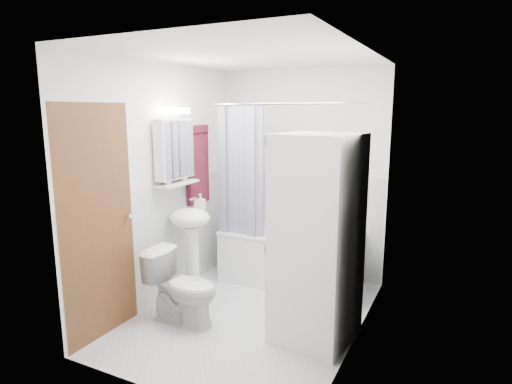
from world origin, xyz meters
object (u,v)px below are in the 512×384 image
at_px(sink, 191,232).
at_px(washer_dryer, 316,240).
at_px(bathtub, 290,255).
at_px(toilet, 183,288).

height_order(sink, washer_dryer, washer_dryer).
bearing_deg(bathtub, washer_dryer, -58.41).
bearing_deg(washer_dryer, bathtub, 128.99).
height_order(washer_dryer, toilet, washer_dryer).
height_order(bathtub, toilet, toilet).
distance_m(bathtub, toilet, 1.42).
relative_size(bathtub, toilet, 2.23).
relative_size(bathtub, sink, 1.46).
xyz_separation_m(bathtub, sink, (-0.79, -0.80, 0.38)).
xyz_separation_m(bathtub, washer_dryer, (0.64, -1.04, 0.56)).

